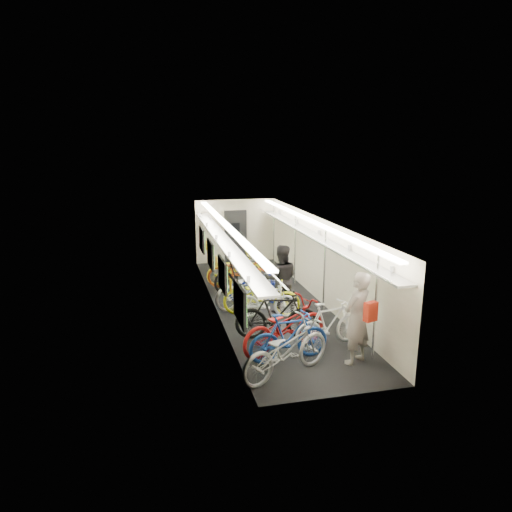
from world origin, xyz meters
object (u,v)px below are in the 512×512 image
bicycle_0 (286,349)px  bicycle_1 (289,337)px  passenger_mid (281,279)px  backpack (371,312)px  passenger_near (357,318)px

bicycle_0 → bicycle_1: size_ratio=1.21×
bicycle_0 → passenger_mid: bearing=-39.5°
backpack → passenger_near: bearing=76.8°
backpack → passenger_mid: bearing=83.0°
bicycle_1 → passenger_mid: size_ratio=0.95×
passenger_near → backpack: 0.57m
passenger_mid → backpack: (0.72, -3.63, 0.36)m
passenger_near → backpack: (0.04, -0.47, 0.31)m
bicycle_1 → passenger_near: 1.44m
bicycle_1 → backpack: backpack is taller
passenger_near → passenger_mid: bearing=-107.0°
bicycle_0 → bicycle_1: bearing=-46.6°
bicycle_0 → backpack: size_ratio=5.58×
bicycle_0 → passenger_near: 1.63m
bicycle_0 → passenger_near: passenger_near is taller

